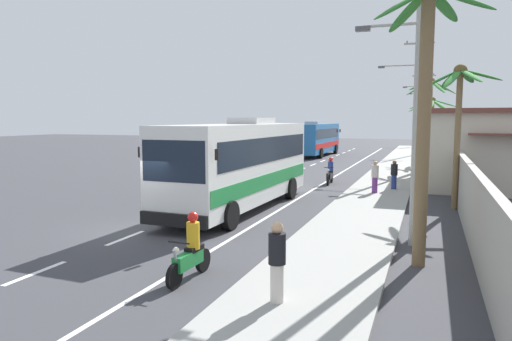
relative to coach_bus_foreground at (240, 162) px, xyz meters
The scene contains 19 objects.
ground_plane 5.45m from the coach_bus_foreground, 108.64° to the right, with size 160.00×160.00×0.00m, color #3A3A3F.
sidewalk_kerb 7.62m from the coach_bus_foreground, 45.17° to the left, with size 3.20×90.00×0.14m, color #999993.
lane_markings 9.97m from the coach_bus_foreground, 87.52° to the left, with size 3.45×71.00×0.01m.
boundary_wall 12.90m from the coach_bus_foreground, 45.73° to the left, with size 0.24×60.00×2.35m, color #9E998E.
coach_bus_foreground is the anchor object (origin of this frame).
coach_bus_far_lane 30.09m from the coach_bus_foreground, 96.76° to the left, with size 3.02×10.61×3.63m.
motorcycle_beside_bus 9.19m from the coach_bus_foreground, 75.38° to the right, with size 0.56×1.96×1.64m.
motorcycle_trailing 9.41m from the coach_bus_foreground, 76.99° to the left, with size 0.56×1.96×1.60m.
pedestrian_near_kerb 9.45m from the coach_bus_foreground, 50.99° to the left, with size 0.36×0.36×1.54m.
pedestrian_midwalk 10.93m from the coach_bus_foreground, 63.76° to the right, with size 0.36×0.36×1.68m.
pedestrian_far_walk 7.68m from the coach_bus_foreground, 48.08° to the left, with size 0.36×0.36×1.63m.
utility_pole_nearest 8.53m from the coach_bus_foreground, 27.35° to the right, with size 3.08×0.24×8.85m.
utility_pole_mid 17.38m from the coach_bus_foreground, 67.18° to the left, with size 3.66×0.24×10.33m.
utility_pole_far 35.91m from the coach_bus_foreground, 79.18° to the left, with size 3.32×0.24×9.96m.
utility_pole_distant 55.10m from the coach_bus_foreground, 82.73° to the left, with size 3.84×0.24×9.91m.
palm_nearest 20.36m from the coach_bus_foreground, 68.02° to the left, with size 3.60×3.74×6.93m.
palm_second 24.88m from the coach_bus_foreground, 71.88° to the left, with size 4.05×4.12×5.71m.
palm_third 9.84m from the coach_bus_foreground, 37.51° to the right, with size 2.95×3.12×7.36m.
palm_fourth 9.63m from the coach_bus_foreground, 19.51° to the left, with size 3.18×3.08×6.18m.
Camera 1 is at (9.26, -13.85, 3.90)m, focal length 32.89 mm.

